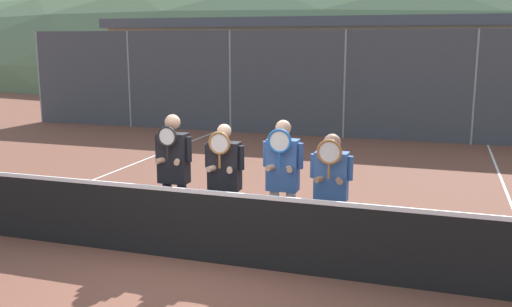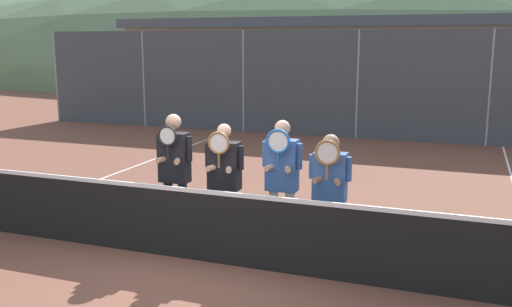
# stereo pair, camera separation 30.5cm
# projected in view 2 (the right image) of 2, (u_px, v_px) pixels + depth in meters

# --- Properties ---
(ground_plane) EXTENTS (120.00, 120.00, 0.00)m
(ground_plane) POSITION_uv_depth(u_px,v_px,m) (207.00, 262.00, 7.45)
(ground_plane) COLOR brown
(hill_distant) EXTENTS (109.17, 60.65, 21.23)m
(hill_distant) POSITION_uv_depth(u_px,v_px,m) (434.00, 73.00, 51.11)
(hill_distant) COLOR #5B7551
(hill_distant) RESTS_ON ground_plane
(clubhouse_building) EXTENTS (22.34, 5.50, 3.70)m
(clubhouse_building) POSITION_uv_depth(u_px,v_px,m) (405.00, 66.00, 22.04)
(clubhouse_building) COLOR tan
(clubhouse_building) RESTS_ON ground_plane
(fence_back) EXTENTS (21.58, 0.06, 3.16)m
(fence_back) POSITION_uv_depth(u_px,v_px,m) (357.00, 85.00, 16.60)
(fence_back) COLOR gray
(fence_back) RESTS_ON ground_plane
(tennis_net) EXTENTS (10.84, 0.09, 1.07)m
(tennis_net) POSITION_uv_depth(u_px,v_px,m) (207.00, 225.00, 7.35)
(tennis_net) COLOR gray
(tennis_net) RESTS_ON ground_plane
(court_line_left_sideline) EXTENTS (0.05, 16.00, 0.01)m
(court_line_left_sideline) POSITION_uv_depth(u_px,v_px,m) (91.00, 183.00, 11.59)
(court_line_left_sideline) COLOR white
(court_line_left_sideline) RESTS_ON ground_plane
(player_leftmost) EXTENTS (0.55, 0.34, 1.85)m
(player_leftmost) POSITION_uv_depth(u_px,v_px,m) (174.00, 168.00, 7.97)
(player_leftmost) COLOR #232838
(player_leftmost) RESTS_ON ground_plane
(player_center_left) EXTENTS (0.57, 0.34, 1.74)m
(player_center_left) POSITION_uv_depth(u_px,v_px,m) (224.00, 176.00, 7.77)
(player_center_left) COLOR #232838
(player_center_left) RESTS_ON ground_plane
(player_center_right) EXTENTS (0.55, 0.34, 1.82)m
(player_center_right) POSITION_uv_depth(u_px,v_px,m) (282.00, 176.00, 7.56)
(player_center_right) COLOR white
(player_center_right) RESTS_ON ground_plane
(player_rightmost) EXTENTS (0.56, 0.34, 1.68)m
(player_rightmost) POSITION_uv_depth(u_px,v_px,m) (330.00, 186.00, 7.29)
(player_rightmost) COLOR #232838
(player_rightmost) RESTS_ON ground_plane
(car_far_left) EXTENTS (4.24, 1.96, 1.65)m
(car_far_left) POSITION_uv_depth(u_px,v_px,m) (202.00, 96.00, 20.86)
(car_far_left) COLOR black
(car_far_left) RESTS_ON ground_plane
(car_left_of_center) EXTENTS (4.25, 1.95, 1.72)m
(car_left_of_center) POSITION_uv_depth(u_px,v_px,m) (338.00, 100.00, 19.08)
(car_left_of_center) COLOR maroon
(car_left_of_center) RESTS_ON ground_plane
(car_center) EXTENTS (4.74, 1.98, 1.77)m
(car_center) POSITION_uv_depth(u_px,v_px,m) (511.00, 106.00, 17.32)
(car_center) COLOR slate
(car_center) RESTS_ON ground_plane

